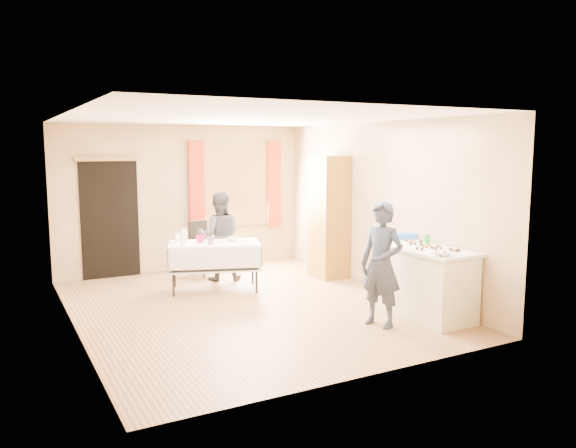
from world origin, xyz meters
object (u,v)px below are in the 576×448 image
party_table (214,262)px  cabinet (329,217)px  girl (381,264)px  woman (219,236)px  chair (204,259)px  counter (423,281)px

party_table → cabinet: bearing=16.9°
party_table → girl: 2.91m
cabinet → party_table: 2.13m
party_table → woman: woman is taller
girl → chair: bearing=173.4°
counter → girl: girl is taller
cabinet → woman: (-1.73, 0.67, -0.29)m
party_table → girl: bearing=-47.1°
woman → counter: bearing=137.3°
party_table → chair: bearing=97.1°
counter → cabinet: bearing=87.7°
party_table → chair: chair is taller
woman → party_table: bearing=82.1°
counter → woman: (-1.63, 3.15, 0.29)m
party_table → woman: 0.76m
counter → girl: size_ratio=0.94×
girl → woman: size_ratio=1.05×
chair → girl: girl is taller
girl → party_table: bearing=-176.8°
chair → woman: size_ratio=0.63×
party_table → chair: (0.22, 1.10, -0.17)m
party_table → woman: bearing=80.8°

